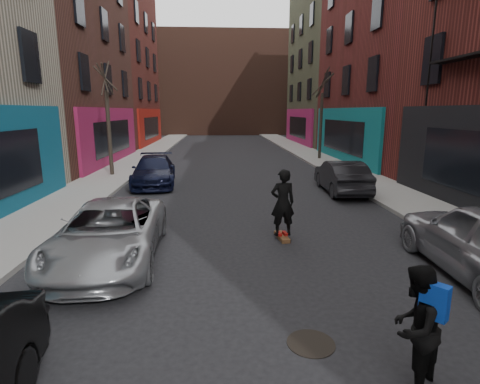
{
  "coord_description": "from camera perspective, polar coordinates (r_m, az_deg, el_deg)",
  "views": [
    {
      "loc": [
        -0.75,
        -1.28,
        3.32
      ],
      "look_at": [
        -0.29,
        6.59,
        1.6
      ],
      "focal_mm": 28.0,
      "sensor_mm": 36.0,
      "label": 1
    }
  ],
  "objects": [
    {
      "name": "sidewalk_left",
      "position": [
        31.93,
        -13.32,
        6.1
      ],
      "size": [
        2.5,
        84.0,
        0.13
      ],
      "primitive_type": "cube",
      "color": "gray",
      "rests_on": "ground"
    },
    {
      "name": "sidewalk_right",
      "position": [
        32.22,
        9.28,
        6.32
      ],
      "size": [
        2.5,
        84.0,
        0.13
      ],
      "primitive_type": "cube",
      "color": "gray",
      "rests_on": "ground"
    },
    {
      "name": "building_far",
      "position": [
        57.41,
        -2.69,
        15.93
      ],
      "size": [
        40.0,
        10.0,
        14.0
      ],
      "primitive_type": "cube",
      "color": "#47281E",
      "rests_on": "ground"
    },
    {
      "name": "tree_left_far",
      "position": [
        20.04,
        -19.55,
        11.76
      ],
      "size": [
        2.0,
        2.0,
        6.5
      ],
      "primitive_type": null,
      "color": "black",
      "rests_on": "sidewalk_left"
    },
    {
      "name": "tree_right_far",
      "position": [
        26.22,
        12.32,
        12.46
      ],
      "size": [
        2.0,
        2.0,
        6.8
      ],
      "primitive_type": null,
      "color": "black",
      "rests_on": "sidewalk_right"
    },
    {
      "name": "parked_left_far",
      "position": [
        8.9,
        -19.25,
        -5.85
      ],
      "size": [
        2.39,
        4.79,
        1.31
      ],
      "primitive_type": "imported",
      "rotation": [
        0.0,
        0.0,
        0.05
      ],
      "color": "#95989D",
      "rests_on": "ground"
    },
    {
      "name": "parked_left_end",
      "position": [
        17.44,
        -12.96,
        3.18
      ],
      "size": [
        2.26,
        4.67,
        1.31
      ],
      "primitive_type": "imported",
      "rotation": [
        0.0,
        0.0,
        0.1
      ],
      "color": "black",
      "rests_on": "ground"
    },
    {
      "name": "parked_right_end",
      "position": [
        15.97,
        15.2,
        2.29
      ],
      "size": [
        1.58,
        4.1,
        1.33
      ],
      "primitive_type": "imported",
      "rotation": [
        0.0,
        0.0,
        3.1
      ],
      "color": "black",
      "rests_on": "ground"
    },
    {
      "name": "skateboard",
      "position": [
        10.04,
        6.4,
        -6.79
      ],
      "size": [
        0.31,
        0.82,
        0.1
      ],
      "primitive_type": "cube",
      "rotation": [
        0.0,
        0.0,
        0.12
      ],
      "color": "brown",
      "rests_on": "ground"
    },
    {
      "name": "skateboarder",
      "position": [
        9.78,
        6.53,
        -1.62
      ],
      "size": [
        0.69,
        0.49,
        1.76
      ],
      "primitive_type": "imported",
      "rotation": [
        0.0,
        0.0,
        3.26
      ],
      "color": "black",
      "rests_on": "skateboard"
    },
    {
      "name": "pedestrian",
      "position": [
        5.2,
        25.15,
        -18.08
      ],
      "size": [
        0.96,
        0.94,
        1.56
      ],
      "rotation": [
        0.0,
        0.0,
        3.83
      ],
      "color": "black",
      "rests_on": "ground"
    },
    {
      "name": "manhole",
      "position": [
        5.96,
        10.76,
        -21.7
      ],
      "size": [
        0.87,
        0.87,
        0.01
      ],
      "primitive_type": "cylinder",
      "rotation": [
        0.0,
        0.0,
        -0.3
      ],
      "color": "black",
      "rests_on": "ground"
    }
  ]
}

